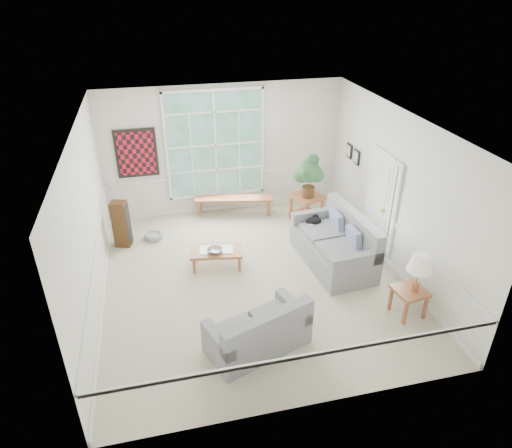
{
  "coord_description": "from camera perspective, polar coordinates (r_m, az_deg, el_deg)",
  "views": [
    {
      "loc": [
        -1.57,
        -6.89,
        5.1
      ],
      "look_at": [
        0.1,
        0.2,
        1.05
      ],
      "focal_mm": 32.0,
      "sensor_mm": 36.0,
      "label": 1
    }
  ],
  "objects": [
    {
      "name": "pewter_bowl",
      "position": [
        8.8,
        -5.18,
        -3.25
      ],
      "size": [
        0.48,
        0.48,
        0.09
      ],
      "primitive_type": "imported",
      "rotation": [
        0.0,
        0.0,
        -0.53
      ],
      "color": "#96969B",
      "rests_on": "coffee_table"
    },
    {
      "name": "window_back",
      "position": [
        10.53,
        -5.11,
        9.82
      ],
      "size": [
        2.3,
        0.08,
        2.4
      ],
      "primitive_type": "cube",
      "color": "white",
      "rests_on": "wall_back"
    },
    {
      "name": "wall_right",
      "position": [
        8.89,
        17.21,
        3.83
      ],
      "size": [
        0.02,
        6.0,
        3.0
      ],
      "primitive_type": "cube",
      "color": "silver",
      "rests_on": "ground"
    },
    {
      "name": "table_lamp",
      "position": [
        7.81,
        19.62,
        -5.81
      ],
      "size": [
        0.54,
        0.54,
        0.69
      ],
      "primitive_type": null,
      "rotation": [
        0.0,
        0.0,
        0.47
      ],
      "color": "white",
      "rests_on": "side_table"
    },
    {
      "name": "loveseat_front",
      "position": [
        7.05,
        0.18,
        -12.6
      ],
      "size": [
        1.7,
        1.26,
        0.82
      ],
      "primitive_type": "cube",
      "rotation": [
        0.0,
        0.0,
        0.35
      ],
      "color": "gray",
      "rests_on": "floor"
    },
    {
      "name": "coffee_table",
      "position": [
        8.97,
        -4.92,
        -4.26
      ],
      "size": [
        1.07,
        0.7,
        0.37
      ],
      "primitive_type": "cube",
      "rotation": [
        0.0,
        0.0,
        -0.16
      ],
      "color": "#955332",
      "rests_on": "floor"
    },
    {
      "name": "wall_frame_near",
      "position": [
        10.28,
        12.41,
        8.17
      ],
      "size": [
        0.04,
        0.26,
        0.32
      ],
      "primitive_type": "cube",
      "color": "black",
      "rests_on": "wall_right"
    },
    {
      "name": "window_bench",
      "position": [
        10.85,
        -2.74,
        2.29
      ],
      "size": [
        1.88,
        0.73,
        0.43
      ],
      "primitive_type": "cube",
      "rotation": [
        0.0,
        0.0,
        -0.21
      ],
      "color": "#955332",
      "rests_on": "floor"
    },
    {
      "name": "cat",
      "position": [
        9.42,
        7.23,
        0.41
      ],
      "size": [
        0.36,
        0.28,
        0.16
      ],
      "primitive_type": "ellipsoid",
      "rotation": [
        0.0,
        0.0,
        0.13
      ],
      "color": "black",
      "rests_on": "loveseat_right"
    },
    {
      "name": "pet_bed",
      "position": [
        10.15,
        -12.67,
        -1.5
      ],
      "size": [
        0.47,
        0.47,
        0.12
      ],
      "primitive_type": "cylinder",
      "rotation": [
        0.0,
        0.0,
        -0.19
      ],
      "color": "gray",
      "rests_on": "floor"
    },
    {
      "name": "wall_left",
      "position": [
        7.86,
        -20.3,
        -0.13
      ],
      "size": [
        0.02,
        6.0,
        3.0
      ],
      "primitive_type": "cube",
      "color": "silver",
      "rests_on": "ground"
    },
    {
      "name": "wall_back",
      "position": [
        10.64,
        -4.03,
        9.23
      ],
      "size": [
        5.5,
        0.02,
        3.0
      ],
      "primitive_type": "cube",
      "color": "silver",
      "rests_on": "ground"
    },
    {
      "name": "entry_door",
      "position": [
        9.53,
        14.91,
        2.88
      ],
      "size": [
        0.08,
        0.9,
        2.1
      ],
      "primitive_type": "cube",
      "color": "white",
      "rests_on": "floor"
    },
    {
      "name": "end_table",
      "position": [
        10.6,
        6.31,
        2.04
      ],
      "size": [
        0.83,
        0.83,
        0.63
      ],
      "primitive_type": "cube",
      "rotation": [
        0.0,
        0.0,
        0.41
      ],
      "color": "#955332",
      "rests_on": "floor"
    },
    {
      "name": "floor",
      "position": [
        8.72,
        -0.34,
        -6.77
      ],
      "size": [
        5.5,
        6.0,
        0.01
      ],
      "primitive_type": "cube",
      "color": "#B5AD94",
      "rests_on": "ground"
    },
    {
      "name": "wall_art",
      "position": [
        10.45,
        -14.72,
        8.54
      ],
      "size": [
        0.9,
        0.06,
        1.1
      ],
      "primitive_type": "cube",
      "color": "maroon",
      "rests_on": "wall_back"
    },
    {
      "name": "floor_speaker",
      "position": [
        9.86,
        -16.49,
        -0.0
      ],
      "size": [
        0.38,
        0.33,
        1.02
      ],
      "primitive_type": "cube",
      "rotation": [
        0.0,
        0.0,
        -0.32
      ],
      "color": "#422812",
      "rests_on": "floor"
    },
    {
      "name": "door_sidelight",
      "position": [
        9.0,
        16.76,
        1.71
      ],
      "size": [
        0.08,
        0.26,
        1.9
      ],
      "primitive_type": "cube",
      "color": "white",
      "rests_on": "wall_right"
    },
    {
      "name": "loveseat_right",
      "position": [
        8.98,
        9.68,
        -1.99
      ],
      "size": [
        1.17,
        2.03,
        1.06
      ],
      "primitive_type": "cube",
      "rotation": [
        0.0,
        0.0,
        0.09
      ],
      "color": "gray",
      "rests_on": "floor"
    },
    {
      "name": "side_table",
      "position": [
        8.15,
        18.46,
        -9.21
      ],
      "size": [
        0.56,
        0.56,
        0.51
      ],
      "primitive_type": "cube",
      "rotation": [
        0.0,
        0.0,
        0.14
      ],
      "color": "#955332",
      "rests_on": "floor"
    },
    {
      "name": "ceiling",
      "position": [
        7.37,
        -0.41,
        12.52
      ],
      "size": [
        5.5,
        6.0,
        0.02
      ],
      "primitive_type": "cube",
      "color": "white",
      "rests_on": "ground"
    },
    {
      "name": "wall_front",
      "position": [
        5.53,
        6.75,
        -11.8
      ],
      "size": [
        5.5,
        0.02,
        3.0
      ],
      "primitive_type": "cube",
      "color": "silver",
      "rests_on": "ground"
    },
    {
      "name": "wall_frame_far",
      "position": [
        10.61,
        11.52,
        8.94
      ],
      "size": [
        0.04,
        0.26,
        0.32
      ],
      "primitive_type": "cube",
      "color": "black",
      "rests_on": "wall_right"
    },
    {
      "name": "houseplant",
      "position": [
        10.21,
        6.65,
        5.91
      ],
      "size": [
        0.75,
        0.75,
        0.98
      ],
      "primitive_type": null,
      "rotation": [
        0.0,
        0.0,
        0.4
      ],
      "color": "#2A552D",
      "rests_on": "end_table"
    }
  ]
}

